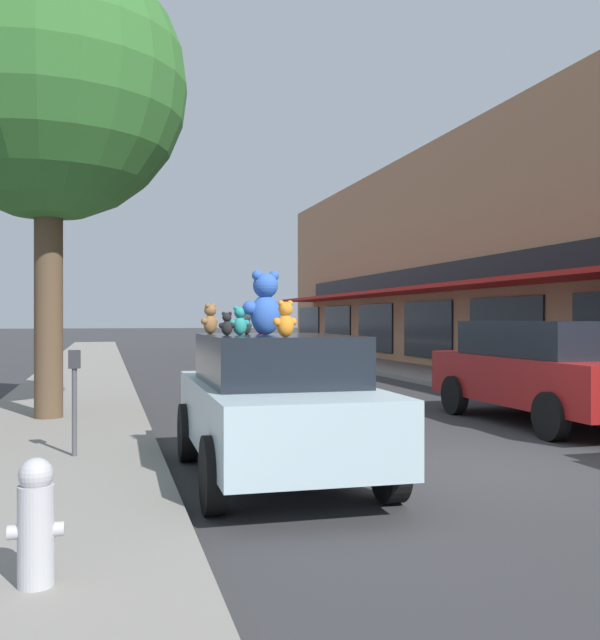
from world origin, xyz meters
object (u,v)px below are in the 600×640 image
(teddy_bear_giant, at_px, (265,304))
(fire_hydrant, at_px, (36,522))
(teddy_bear_orange, at_px, (285,319))
(teddy_bear_purple, at_px, (260,325))
(teddy_bear_cream, at_px, (247,324))
(teddy_bear_teal, at_px, (240,321))
(parking_meter, at_px, (74,388))
(parked_car_far_center, at_px, (542,369))
(teddy_bear_brown, at_px, (210,319))
(plush_art_car, at_px, (276,403))
(teddy_bear_black, at_px, (227,324))
(street_tree, at_px, (48,84))

(teddy_bear_giant, distance_m, fire_hydrant, 4.03)
(teddy_bear_orange, relative_size, teddy_bear_purple, 1.64)
(teddy_bear_giant, bearing_deg, teddy_bear_cream, -83.07)
(teddy_bear_teal, distance_m, parking_meter, 2.30)
(teddy_bear_giant, relative_size, parked_car_far_center, 0.15)
(teddy_bear_brown, distance_m, parking_meter, 1.84)
(teddy_bear_giant, relative_size, fire_hydrant, 0.91)
(plush_art_car, xyz_separation_m, teddy_bear_teal, (-0.39, 0.06, 0.91))
(parking_meter, bearing_deg, teddy_bear_orange, -47.14)
(teddy_bear_black, bearing_deg, teddy_bear_teal, -128.92)
(fire_hydrant, bearing_deg, street_tree, 93.62)
(teddy_bear_black, distance_m, parked_car_far_center, 6.58)
(teddy_bear_purple, relative_size, street_tree, 0.03)
(teddy_bear_teal, bearing_deg, teddy_bear_purple, -122.76)
(parked_car_far_center, bearing_deg, teddy_bear_giant, -152.87)
(fire_hydrant, distance_m, parking_meter, 4.31)
(teddy_bear_purple, relative_size, parked_car_far_center, 0.05)
(teddy_bear_brown, bearing_deg, teddy_bear_giant, 86.16)
(fire_hydrant, bearing_deg, teddy_bear_orange, 44.63)
(street_tree, bearing_deg, teddy_bear_giant, -61.11)
(plush_art_car, bearing_deg, parking_meter, 151.30)
(teddy_bear_brown, relative_size, fire_hydrant, 0.46)
(teddy_bear_teal, relative_size, teddy_bear_black, 1.26)
(teddy_bear_cream, xyz_separation_m, teddy_bear_teal, (-0.15, -0.38, 0.04))
(plush_art_car, relative_size, teddy_bear_teal, 12.56)
(parking_meter, bearing_deg, plush_art_car, -29.67)
(parked_car_far_center, relative_size, fire_hydrant, 6.07)
(teddy_bear_cream, bearing_deg, fire_hydrant, 24.66)
(plush_art_car, height_order, teddy_bear_brown, teddy_bear_brown)
(teddy_bear_teal, relative_size, parking_meter, 0.26)
(teddy_bear_orange, distance_m, teddy_bear_purple, 1.69)
(teddy_bear_purple, height_order, teddy_bear_black, teddy_bear_black)
(teddy_bear_orange, distance_m, parking_meter, 3.13)
(teddy_bear_teal, distance_m, parked_car_far_center, 6.40)
(teddy_bear_black, bearing_deg, street_tree, -43.70)
(fire_hydrant, relative_size, parking_meter, 0.62)
(teddy_bear_cream, distance_m, parked_car_far_center, 6.10)
(teddy_bear_giant, bearing_deg, parked_car_far_center, -165.63)
(teddy_bear_black, xyz_separation_m, street_tree, (-2.19, 4.86, 3.96))
(teddy_bear_black, bearing_deg, teddy_bear_brown, -62.39)
(teddy_bear_teal, bearing_deg, street_tree, -67.13)
(teddy_bear_orange, height_order, teddy_bear_purple, teddy_bear_orange)
(parking_meter, bearing_deg, fire_hydrant, -90.73)
(plush_art_car, relative_size, fire_hydrant, 5.15)
(teddy_bear_purple, distance_m, parking_meter, 2.35)
(teddy_bear_teal, relative_size, teddy_bear_purple, 1.47)
(teddy_bear_brown, distance_m, fire_hydrant, 4.30)
(teddy_bear_cream, relative_size, fire_hydrant, 0.31)
(plush_art_car, bearing_deg, street_tree, 120.54)
(teddy_bear_orange, bearing_deg, teddy_bear_black, -83.16)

